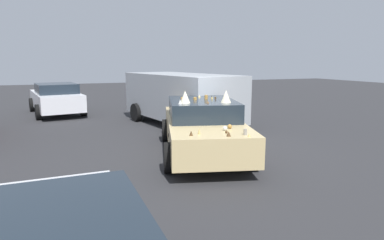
% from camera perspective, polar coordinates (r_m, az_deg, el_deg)
% --- Properties ---
extents(ground_plane, '(60.00, 60.00, 0.00)m').
position_cam_1_polar(ground_plane, '(8.60, 1.88, -5.79)').
color(ground_plane, '#2D2D30').
extents(art_car_decorated, '(4.88, 2.90, 1.68)m').
position_cam_1_polar(art_car_decorated, '(8.46, 1.88, -1.03)').
color(art_car_decorated, '#D8BC7F').
rests_on(art_car_decorated, ground).
extents(parked_van_far_left, '(5.69, 3.26, 1.91)m').
position_cam_1_polar(parked_van_far_left, '(12.26, -2.07, 4.18)').
color(parked_van_far_left, '#9EA3A8').
rests_on(parked_van_far_left, ground).
extents(parked_sedan_row_back_far, '(4.59, 2.56, 1.40)m').
position_cam_1_polar(parked_sedan_row_back_far, '(16.10, -22.58, 3.52)').
color(parked_sedan_row_back_far, white).
rests_on(parked_sedan_row_back_far, ground).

